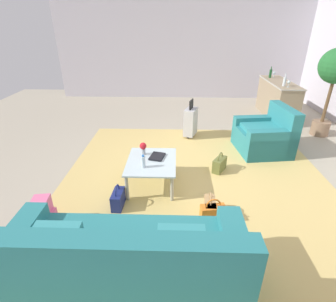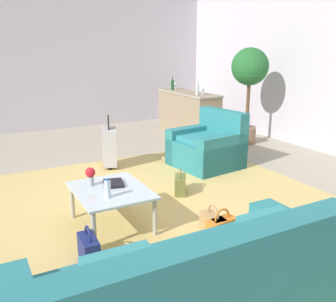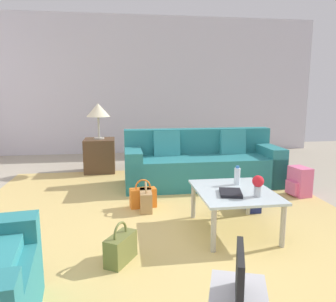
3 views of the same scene
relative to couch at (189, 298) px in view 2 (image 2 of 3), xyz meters
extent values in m
plane|color=#A89E89|center=(-2.19, 0.60, -0.30)|extent=(12.00, 12.00, 0.00)
cube|color=silver|center=(-7.25, 0.60, 1.25)|extent=(0.12, 8.00, 3.10)
cube|color=tan|center=(-1.59, 0.80, -0.29)|extent=(5.20, 4.40, 0.01)
cube|color=teal|center=(-0.09, 0.00, -0.07)|extent=(0.86, 2.34, 0.45)
cube|color=teal|center=(-0.09, 1.05, 0.00)|extent=(0.86, 0.24, 0.59)
cube|color=teal|center=(0.07, -0.53, 0.33)|extent=(0.16, 0.40, 0.41)
cube|color=teal|center=(0.07, 0.53, 0.33)|extent=(0.17, 0.40, 0.41)
cube|color=teal|center=(-3.09, 2.20, -0.08)|extent=(1.09, 1.05, 0.44)
cube|color=teal|center=(-3.14, 2.57, 0.16)|extent=(1.00, 0.32, 0.91)
cube|color=teal|center=(-2.70, 2.25, 0.00)|extent=(0.32, 0.95, 0.60)
cube|color=teal|center=(-3.48, 2.15, 0.00)|extent=(0.32, 0.95, 0.60)
cube|color=teal|center=(-3.08, 2.15, 0.18)|extent=(0.82, 0.76, 0.08)
cube|color=silver|center=(-1.79, 0.10, 0.13)|extent=(0.92, 0.75, 0.02)
cylinder|color=#ADA899|center=(-2.20, 0.43, -0.09)|extent=(0.05, 0.05, 0.41)
cylinder|color=#ADA899|center=(-1.38, 0.43, -0.09)|extent=(0.05, 0.05, 0.41)
cylinder|color=#ADA899|center=(-2.20, -0.23, -0.09)|extent=(0.05, 0.05, 0.41)
cylinder|color=#ADA899|center=(-1.38, -0.23, -0.09)|extent=(0.05, 0.05, 0.41)
cylinder|color=silver|center=(-1.59, 0.00, 0.23)|extent=(0.06, 0.06, 0.18)
cylinder|color=#2D6BBC|center=(-1.59, 0.00, 0.33)|extent=(0.04, 0.04, 0.02)
cube|color=black|center=(-1.91, 0.18, 0.15)|extent=(0.31, 0.26, 0.03)
cylinder|color=#B2B7BC|center=(-2.01, -0.05, 0.19)|extent=(0.07, 0.07, 0.10)
sphere|color=red|center=(-2.01, -0.05, 0.29)|extent=(0.11, 0.11, 0.11)
cube|color=#937F60|center=(-5.29, 3.20, 0.18)|extent=(1.79, 0.55, 0.94)
cube|color=#ADA899|center=(-5.29, 3.20, 0.63)|extent=(1.83, 0.59, 0.03)
cylinder|color=silver|center=(-5.92, 3.23, 0.65)|extent=(0.07, 0.07, 0.01)
cylinder|color=silver|center=(-5.92, 3.23, 0.69)|extent=(0.01, 0.01, 0.08)
sphere|color=silver|center=(-5.92, 3.23, 0.76)|extent=(0.08, 0.08, 0.08)
cylinder|color=silver|center=(-4.66, 3.16, 0.65)|extent=(0.07, 0.07, 0.01)
cylinder|color=silver|center=(-4.66, 3.16, 0.69)|extent=(0.01, 0.01, 0.08)
sphere|color=silver|center=(-4.66, 3.16, 0.76)|extent=(0.08, 0.08, 0.08)
cylinder|color=#194C23|center=(-5.82, 3.09, 0.76)|extent=(0.07, 0.07, 0.22)
cylinder|color=#194C23|center=(-5.82, 3.09, 0.91)|extent=(0.03, 0.03, 0.08)
cylinder|color=silver|center=(-4.75, 3.09, 0.76)|extent=(0.07, 0.07, 0.22)
cylinder|color=silver|center=(-4.75, 3.09, 0.91)|extent=(0.03, 0.03, 0.08)
cube|color=#B7B7BC|center=(-3.79, 0.80, 0.05)|extent=(0.45, 0.34, 0.60)
cube|color=black|center=(-3.79, 0.80, 0.45)|extent=(0.23, 0.10, 0.20)
cylinder|color=black|center=(-3.92, 0.85, -0.27)|extent=(0.04, 0.05, 0.05)
cylinder|color=black|center=(-3.66, 0.75, -0.27)|extent=(0.04, 0.05, 0.05)
cube|color=tan|center=(-1.06, 0.94, -0.18)|extent=(0.33, 0.15, 0.24)
torus|color=tan|center=(-1.06, 0.94, -0.04)|extent=(0.20, 0.03, 0.20)
cube|color=navy|center=(-1.22, -0.33, -0.18)|extent=(0.33, 0.15, 0.24)
torus|color=navy|center=(-1.22, -0.33, -0.04)|extent=(0.20, 0.03, 0.20)
cube|color=orange|center=(-0.95, 0.96, -0.18)|extent=(0.18, 0.34, 0.24)
torus|color=orange|center=(-0.95, 0.96, -0.04)|extent=(0.05, 0.20, 0.20)
cube|color=olive|center=(-2.26, 1.24, -0.18)|extent=(0.35, 0.29, 0.24)
torus|color=olive|center=(-2.26, 1.24, -0.04)|extent=(0.18, 0.12, 0.20)
cube|color=pink|center=(-0.81, -1.08, -0.18)|extent=(0.22, 0.09, 0.18)
cylinder|color=#84664C|center=(-3.99, 3.80, -0.14)|extent=(0.39, 0.39, 0.32)
cylinder|color=brown|center=(-3.99, 3.80, 0.48)|extent=(0.07, 0.07, 0.92)
sphere|color=#23662D|center=(-3.99, 3.80, 1.24)|extent=(0.73, 0.73, 0.73)
camera|label=1|loc=(1.75, 0.47, 2.08)|focal=28.00mm
camera|label=2|loc=(1.81, -1.14, 1.62)|focal=40.00mm
camera|label=3|loc=(-4.83, 1.22, 1.11)|focal=35.00mm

